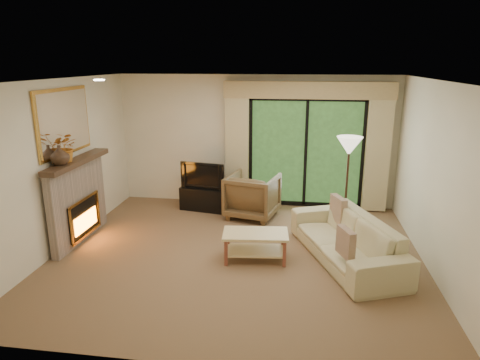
# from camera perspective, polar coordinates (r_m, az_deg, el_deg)

# --- Properties ---
(floor) EXTENTS (5.50, 5.50, 0.00)m
(floor) POSITION_cam_1_polar(r_m,az_deg,el_deg) (6.63, -0.38, -9.90)
(floor) COLOR brown
(floor) RESTS_ON ground
(ceiling) EXTENTS (5.50, 5.50, 0.00)m
(ceiling) POSITION_cam_1_polar(r_m,az_deg,el_deg) (5.98, -0.42, 13.18)
(ceiling) COLOR silver
(ceiling) RESTS_ON ground
(wall_back) EXTENTS (5.00, 0.00, 5.00)m
(wall_back) POSITION_cam_1_polar(r_m,az_deg,el_deg) (8.60, 2.11, 5.22)
(wall_back) COLOR beige
(wall_back) RESTS_ON ground
(wall_front) EXTENTS (5.00, 0.00, 5.00)m
(wall_front) POSITION_cam_1_polar(r_m,az_deg,el_deg) (3.85, -6.03, -8.31)
(wall_front) COLOR beige
(wall_front) RESTS_ON ground
(wall_left) EXTENTS (0.00, 5.00, 5.00)m
(wall_left) POSITION_cam_1_polar(r_m,az_deg,el_deg) (7.12, -22.87, 1.76)
(wall_left) COLOR beige
(wall_left) RESTS_ON ground
(wall_right) EXTENTS (0.00, 5.00, 5.00)m
(wall_right) POSITION_cam_1_polar(r_m,az_deg,el_deg) (6.39, 24.81, 0.05)
(wall_right) COLOR beige
(wall_right) RESTS_ON ground
(fireplace) EXTENTS (0.24, 1.70, 1.37)m
(fireplace) POSITION_cam_1_polar(r_m,az_deg,el_deg) (7.38, -20.79, -2.52)
(fireplace) COLOR gray
(fireplace) RESTS_ON floor
(mirror) EXTENTS (0.07, 1.45, 1.02)m
(mirror) POSITION_cam_1_polar(r_m,az_deg,el_deg) (7.15, -22.37, 7.20)
(mirror) COLOR gold
(mirror) RESTS_ON wall_left
(sliding_door) EXTENTS (2.26, 0.10, 2.16)m
(sliding_door) POSITION_cam_1_polar(r_m,az_deg,el_deg) (8.54, 8.75, 3.60)
(sliding_door) COLOR black
(sliding_door) RESTS_ON floor
(curtain_left) EXTENTS (0.45, 0.18, 2.35)m
(curtain_left) POSITION_cam_1_polar(r_m,az_deg,el_deg) (8.51, -0.37, 4.42)
(curtain_left) COLOR #C6B484
(curtain_left) RESTS_ON floor
(curtain_right) EXTENTS (0.45, 0.18, 2.35)m
(curtain_right) POSITION_cam_1_polar(r_m,az_deg,el_deg) (8.54, 17.89, 3.70)
(curtain_right) COLOR #C6B484
(curtain_right) RESTS_ON floor
(cornice) EXTENTS (3.20, 0.24, 0.32)m
(cornice) POSITION_cam_1_polar(r_m,az_deg,el_deg) (8.29, 9.11, 11.75)
(cornice) COLOR tan
(cornice) RESTS_ON wall_back
(media_console) EXTENTS (0.97, 0.56, 0.45)m
(media_console) POSITION_cam_1_polar(r_m,az_deg,el_deg) (8.49, -4.74, -2.44)
(media_console) COLOR black
(media_console) RESTS_ON floor
(tv) EXTENTS (0.90, 0.27, 0.51)m
(tv) POSITION_cam_1_polar(r_m,az_deg,el_deg) (8.35, -4.82, 0.72)
(tv) COLOR black
(tv) RESTS_ON media_console
(armchair) EXTENTS (1.06, 1.08, 0.82)m
(armchair) POSITION_cam_1_polar(r_m,az_deg,el_deg) (8.02, 1.68, -2.10)
(armchair) COLOR brown
(armchair) RESTS_ON floor
(sofa) EXTENTS (1.65, 2.43, 0.66)m
(sofa) POSITION_cam_1_polar(r_m,az_deg,el_deg) (6.53, 13.93, -7.62)
(sofa) COLOR #BFB483
(sofa) RESTS_ON floor
(pillow_near) EXTENTS (0.23, 0.39, 0.38)m
(pillow_near) POSITION_cam_1_polar(r_m,az_deg,el_deg) (5.83, 13.91, -8.10)
(pillow_near) COLOR #513724
(pillow_near) RESTS_ON sofa
(pillow_far) EXTENTS (0.25, 0.42, 0.41)m
(pillow_far) POSITION_cam_1_polar(r_m,az_deg,el_deg) (7.04, 12.95, -3.80)
(pillow_far) COLOR #513724
(pillow_far) RESTS_ON sofa
(coffee_table) EXTENTS (1.00, 0.61, 0.43)m
(coffee_table) POSITION_cam_1_polar(r_m,az_deg,el_deg) (6.39, 2.06, -8.80)
(coffee_table) COLOR #E1C688
(coffee_table) RESTS_ON floor
(floor_lamp) EXTENTS (0.53, 0.53, 1.63)m
(floor_lamp) POSITION_cam_1_polar(r_m,az_deg,el_deg) (7.58, 14.04, -0.45)
(floor_lamp) COLOR beige
(floor_lamp) RESTS_ON floor
(vase) EXTENTS (0.30, 0.30, 0.29)m
(vase) POSITION_cam_1_polar(r_m,az_deg,el_deg) (6.83, -22.92, 3.08)
(vase) COLOR #3E2B1D
(vase) RESTS_ON fireplace
(branches) EXTENTS (0.43, 0.38, 0.46)m
(branches) POSITION_cam_1_polar(r_m,az_deg,el_deg) (6.96, -22.26, 4.06)
(branches) COLOR #B46A1F
(branches) RESTS_ON fireplace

